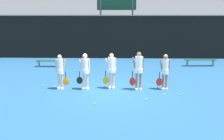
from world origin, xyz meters
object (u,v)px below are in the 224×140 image
at_px(bench_courtside, 50,61).
at_px(player_0, 60,69).
at_px(tennis_ball_3, 109,83).
at_px(tennis_ball_5, 164,94).
at_px(tennis_ball_11, 55,86).
at_px(tennis_ball_4, 148,85).
at_px(tennis_ball_7, 179,95).
at_px(bench_far, 200,60).
at_px(tennis_ball_10, 94,103).
at_px(player_1, 85,68).
at_px(player_2, 111,68).
at_px(player_4, 165,69).
at_px(tennis_ball_9, 158,87).
at_px(tennis_ball_8, 63,79).
at_px(tennis_ball_1, 146,99).
at_px(scoreboard, 117,5).
at_px(tennis_ball_2, 71,89).
at_px(tennis_ball_0, 105,86).
at_px(tennis_ball_6, 43,85).
at_px(player_3, 139,67).

distance_m(bench_courtside, player_0, 5.63).
distance_m(tennis_ball_3, tennis_ball_5, 3.03).
xyz_separation_m(tennis_ball_3, tennis_ball_11, (-2.63, -0.63, 0.00)).
relative_size(tennis_ball_4, tennis_ball_7, 0.96).
height_order(bench_far, tennis_ball_10, bench_far).
height_order(player_1, tennis_ball_10, player_1).
xyz_separation_m(player_2, player_4, (2.49, -0.10, -0.04)).
xyz_separation_m(tennis_ball_9, tennis_ball_11, (-4.98, 0.02, -0.00)).
height_order(tennis_ball_5, tennis_ball_9, tennis_ball_9).
xyz_separation_m(player_0, tennis_ball_5, (4.74, -0.79, -0.92)).
xyz_separation_m(player_4, tennis_ball_10, (-3.10, -2.12, -0.94)).
xyz_separation_m(player_1, tennis_ball_11, (-1.54, 0.34, -0.98)).
xyz_separation_m(tennis_ball_3, tennis_ball_8, (-2.57, 0.84, -0.00)).
relative_size(tennis_ball_1, tennis_ball_4, 1.09).
relative_size(tennis_ball_7, tennis_ball_8, 1.03).
xyz_separation_m(player_4, tennis_ball_1, (-1.01, -1.57, -0.94)).
xyz_separation_m(player_4, tennis_ball_9, (-0.26, 0.24, -0.93)).
distance_m(scoreboard, tennis_ball_2, 10.70).
distance_m(player_2, tennis_ball_0, 1.05).
bearing_deg(tennis_ball_6, player_1, -14.22).
distance_m(player_3, tennis_ball_1, 1.83).
relative_size(player_0, player_3, 0.91).
bearing_deg(tennis_ball_9, player_0, -176.30).
xyz_separation_m(player_4, tennis_ball_5, (-0.13, -0.85, -0.94)).
bearing_deg(tennis_ball_3, player_1, -138.31).
relative_size(tennis_ball_7, tennis_ball_10, 1.04).
bearing_deg(player_2, tennis_ball_2, 179.04).
relative_size(bench_courtside, player_2, 1.06).
relative_size(player_3, tennis_ball_4, 28.11).
distance_m(tennis_ball_5, tennis_ball_11, 5.23).
relative_size(player_3, player_4, 1.08).
distance_m(bench_far, tennis_ball_10, 10.18).
bearing_deg(tennis_ball_11, player_4, -2.78).
height_order(bench_courtside, player_4, player_4).
distance_m(tennis_ball_2, tennis_ball_7, 4.97).
bearing_deg(bench_courtside, tennis_ball_0, -51.06).
bearing_deg(tennis_ball_11, player_3, -4.86).
bearing_deg(tennis_ball_6, tennis_ball_7, -12.07).
height_order(player_1, player_2, player_2).
bearing_deg(tennis_ball_8, tennis_ball_5, -27.06).
bearing_deg(tennis_ball_6, tennis_ball_1, -22.69).
bearing_deg(tennis_ball_10, tennis_ball_3, 80.74).
xyz_separation_m(bench_courtside, tennis_ball_2, (2.38, -5.35, -0.33)).
xyz_separation_m(tennis_ball_8, tennis_ball_10, (2.08, -3.85, -0.00)).
bearing_deg(scoreboard, tennis_ball_4, -79.56).
height_order(bench_courtside, player_3, player_3).
bearing_deg(tennis_ball_8, tennis_ball_3, -18.03).
relative_size(scoreboard, bench_far, 2.50).
bearing_deg(tennis_ball_9, tennis_ball_0, 177.58).
xyz_separation_m(tennis_ball_5, tennis_ball_11, (-5.11, 1.11, 0.00)).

